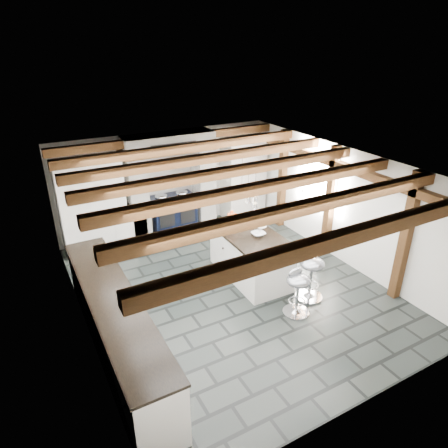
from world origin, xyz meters
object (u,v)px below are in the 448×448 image
bar_stool_near (311,271)px  kitchen_island (250,255)px  range_cooker (173,213)px  bar_stool_far (298,287)px

bar_stool_near → kitchen_island: bearing=107.8°
range_cooker → bar_stool_far: (0.60, -3.83, 0.03)m
range_cooker → kitchen_island: kitchen_island is taller
range_cooker → kitchen_island: 2.56m
bar_stool_near → bar_stool_far: (-0.47, -0.24, -0.04)m
range_cooker → bar_stool_far: 3.88m
kitchen_island → bar_stool_far: kitchen_island is taller
bar_stool_near → range_cooker: bearing=98.7°
range_cooker → kitchen_island: size_ratio=0.56×
bar_stool_near → bar_stool_far: size_ratio=1.08×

